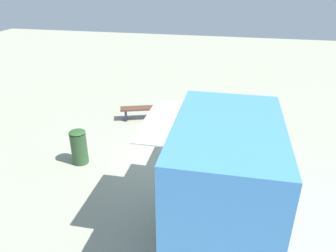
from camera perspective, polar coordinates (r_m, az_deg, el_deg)
The scene contains 6 objects.
ground_plane at distance 9.45m, azimuth 3.53°, elevation -6.56°, with size 40.00×40.00×0.00m, color #999C86.
food_truck at distance 7.19m, azimuth 10.08°, elevation -7.22°, with size 4.75×2.65×2.51m.
person_customer at distance 11.60m, azimuth 16.42°, elevation 0.76°, with size 0.78×0.63×0.89m.
planter_flowering_near at distance 12.81m, azimuth 12.33°, elevation 3.87°, with size 0.42×0.42×0.73m.
plaza_bench at distance 12.03m, azimuth -3.92°, elevation 2.87°, with size 0.97×1.91×0.47m.
trash_bin at distance 9.55m, azimuth -15.49°, elevation -3.55°, with size 0.47×0.47×1.03m.
Camera 1 is at (7.90, 1.06, 5.08)m, focal length 34.42 mm.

